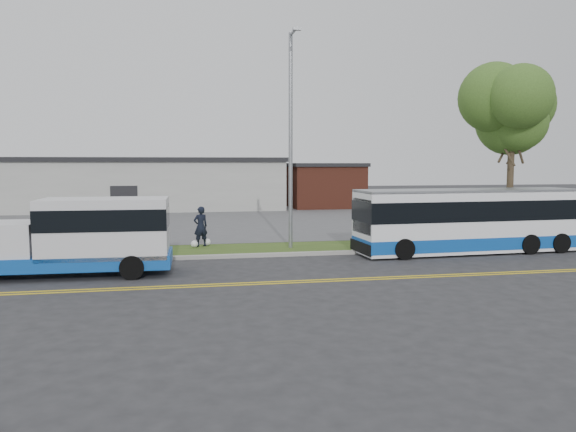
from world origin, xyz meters
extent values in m
plane|color=#28282B|center=(0.00, 0.00, 0.00)|extent=(140.00, 140.00, 0.00)
cube|color=gold|center=(0.00, -3.85, 0.01)|extent=(70.00, 0.12, 0.01)
cube|color=gold|center=(0.00, -4.15, 0.01)|extent=(70.00, 0.12, 0.01)
cube|color=#9E9B93|center=(0.00, 1.10, 0.07)|extent=(80.00, 0.30, 0.15)
cube|color=#2D4517|center=(0.00, 2.90, 0.05)|extent=(80.00, 3.30, 0.10)
cube|color=#4C4C4F|center=(0.00, 17.00, 0.05)|extent=(80.00, 25.00, 0.10)
cube|color=#9E9E99|center=(-6.00, 27.00, 2.00)|extent=(25.00, 10.00, 4.00)
cube|color=black|center=(-6.00, 27.00, 4.17)|extent=(25.40, 10.40, 0.35)
cube|color=black|center=(-6.00, 22.05, 1.10)|extent=(2.00, 0.15, 2.20)
cube|color=brown|center=(10.50, 26.00, 1.80)|extent=(6.00, 7.00, 3.60)
cube|color=black|center=(10.50, 26.00, 3.75)|extent=(6.30, 7.30, 0.30)
cylinder|color=#33241B|center=(14.00, 3.00, 2.48)|extent=(0.32, 0.32, 4.76)
ellipsoid|color=#3A5A1F|center=(14.00, 3.00, 6.22)|extent=(5.20, 5.20, 4.42)
cylinder|color=gray|center=(3.00, 2.80, 4.85)|extent=(0.18, 0.18, 9.50)
cylinder|color=gray|center=(3.00, 2.10, 9.50)|extent=(0.12, 1.40, 0.12)
cube|color=gray|center=(3.00, 1.45, 9.45)|extent=(0.35, 0.18, 0.12)
cube|color=#0E48A2|center=(-5.55, -1.46, 0.54)|extent=(6.70, 2.43, 0.49)
cube|color=silver|center=(-4.48, -1.49, 1.66)|extent=(4.36, 2.36, 2.05)
cube|color=black|center=(-4.48, -1.49, 2.00)|extent=(4.38, 2.40, 0.73)
cube|color=silver|center=(-7.60, -1.41, 1.32)|extent=(1.82, 2.15, 1.17)
cylinder|color=black|center=(-8.26, -0.33, 0.41)|extent=(0.83, 0.30, 0.82)
cylinder|color=black|center=(-3.53, -2.58, 0.41)|extent=(0.83, 0.30, 0.82)
cylinder|color=black|center=(-3.47, -0.47, 0.41)|extent=(0.83, 0.30, 0.82)
cube|color=white|center=(10.48, 0.56, 1.40)|extent=(10.02, 2.70, 2.62)
cube|color=#0E48A2|center=(10.48, 0.56, 0.50)|extent=(10.03, 2.72, 0.54)
cube|color=black|center=(10.48, 0.56, 1.89)|extent=(10.05, 2.74, 0.86)
cube|color=black|center=(5.57, 0.34, 1.71)|extent=(0.18, 2.08, 1.44)
cube|color=black|center=(5.50, 0.34, 0.41)|extent=(0.21, 2.26, 0.45)
cube|color=gray|center=(10.48, 0.56, 2.72)|extent=(10.02, 2.70, 0.11)
cylinder|color=black|center=(7.01, -0.66, 0.43)|extent=(0.88, 0.33, 0.87)
cylinder|color=black|center=(6.92, 1.47, 0.43)|extent=(0.88, 0.33, 0.87)
cylinder|color=black|center=(12.87, -0.40, 0.43)|extent=(0.88, 0.33, 0.87)
cylinder|color=black|center=(12.77, 1.73, 0.43)|extent=(0.88, 0.33, 0.87)
cylinder|color=black|center=(14.40, -0.33, 0.43)|extent=(0.88, 0.33, 0.87)
cylinder|color=black|center=(14.31, 1.80, 0.43)|extent=(0.88, 0.33, 0.87)
imported|color=black|center=(-0.98, 3.92, 1.02)|extent=(0.78, 0.65, 1.84)
imported|color=#A6A8AE|center=(-5.61, 10.40, 0.75)|extent=(2.47, 4.17, 1.30)
imported|color=silver|center=(-6.41, 10.16, 0.81)|extent=(3.80, 5.26, 1.42)
sphere|color=white|center=(-1.28, 3.67, 0.26)|extent=(0.32, 0.32, 0.32)
sphere|color=white|center=(-0.68, 4.17, 0.26)|extent=(0.32, 0.32, 0.32)
camera|label=1|loc=(-1.93, -21.87, 3.92)|focal=35.00mm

